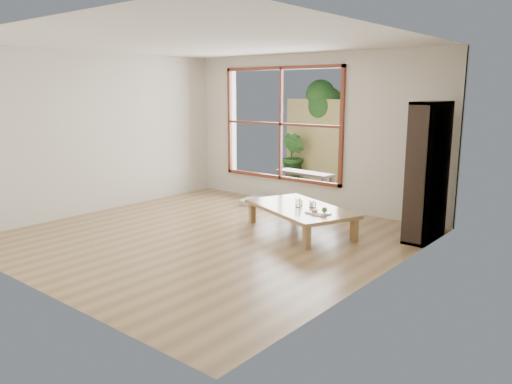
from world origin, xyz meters
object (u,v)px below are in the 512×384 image
garden_bench (305,175)px  food_tray (319,212)px  low_table (300,210)px  bookshelf (428,172)px

garden_bench → food_tray: bearing=-48.2°
low_table → bookshelf: (1.51, 0.77, 0.61)m
low_table → garden_bench: (-1.55, 2.41, 0.02)m
bookshelf → low_table: bearing=-153.1°
food_tray → garden_bench: 3.25m
bookshelf → garden_bench: bookshelf is taller
low_table → food_tray: bearing=0.4°
food_tray → low_table: bearing=170.4°
food_tray → garden_bench: bearing=139.7°
low_table → garden_bench: garden_bench is taller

